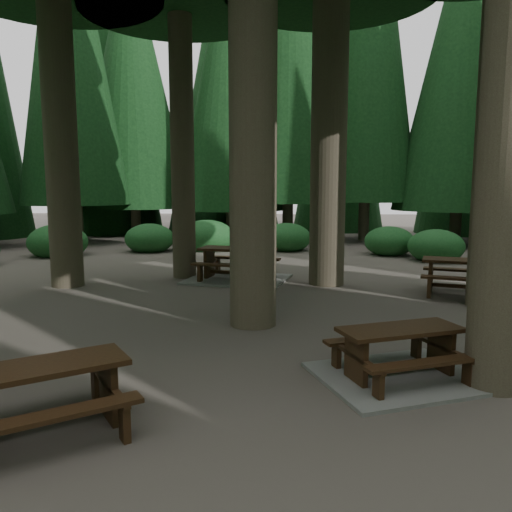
# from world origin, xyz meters

# --- Properties ---
(ground) EXTENTS (80.00, 80.00, 0.00)m
(ground) POSITION_xyz_m (0.00, 0.00, 0.00)
(ground) COLOR #4A433C
(ground) RESTS_ON ground
(picnic_table_a) EXTENTS (2.52, 2.32, 0.69)m
(picnic_table_a) POSITION_xyz_m (2.90, -2.31, 0.22)
(picnic_table_a) COLOR gray
(picnic_table_a) RESTS_ON ground
(picnic_table_c) EXTENTS (2.98, 2.63, 0.88)m
(picnic_table_c) POSITION_xyz_m (0.04, 4.58, 0.31)
(picnic_table_c) COLOR gray
(picnic_table_c) RESTS_ON ground
(picnic_table_d) EXTENTS (2.28, 2.03, 0.83)m
(picnic_table_d) POSITION_xyz_m (5.54, 3.10, 0.55)
(picnic_table_d) COLOR black
(picnic_table_d) RESTS_ON ground
(picnic_table_e) EXTENTS (2.16, 2.09, 0.73)m
(picnic_table_e) POSITION_xyz_m (-1.01, -4.07, 0.48)
(picnic_table_e) COLOR black
(picnic_table_e) RESTS_ON ground
(shrub_ring) EXTENTS (23.86, 24.64, 1.49)m
(shrub_ring) POSITION_xyz_m (0.70, 0.75, 0.40)
(shrub_ring) COLOR #1E5725
(shrub_ring) RESTS_ON ground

